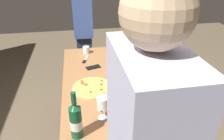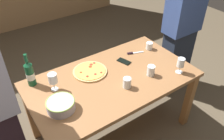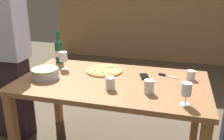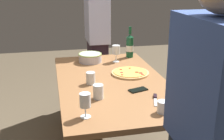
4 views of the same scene
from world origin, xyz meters
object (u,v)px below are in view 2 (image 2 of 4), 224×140
at_px(wine_glass_near_pizza, 53,79).
at_px(pizza_knife, 133,53).
at_px(serving_bowl, 61,105).
at_px(dining_table, 112,85).
at_px(pizza, 90,71).
at_px(cup_spare, 149,46).
at_px(person_host, 182,29).
at_px(cup_ceramic, 127,83).
at_px(wine_bottle, 30,73).
at_px(cell_phone, 124,61).
at_px(wine_glass_by_bottle, 181,63).
at_px(cup_amber, 151,71).

height_order(wine_glass_near_pizza, pizza_knife, wine_glass_near_pizza).
distance_m(serving_bowl, wine_glass_near_pizza, 0.27).
distance_m(dining_table, pizza, 0.26).
bearing_deg(cup_spare, person_host, 0.32).
xyz_separation_m(cup_ceramic, person_host, (1.13, 0.38, 0.04)).
distance_m(wine_glass_near_pizza, cup_spare, 1.17).
bearing_deg(person_host, pizza, -9.59).
height_order(pizza_knife, person_host, person_host).
bearing_deg(pizza_knife, person_host, -1.99).
xyz_separation_m(wine_bottle, cell_phone, (0.92, -0.19, -0.12)).
bearing_deg(dining_table, wine_bottle, 152.81).
relative_size(dining_table, serving_bowl, 6.75).
relative_size(pizza, person_host, 0.20).
height_order(cell_phone, person_host, person_host).
xyz_separation_m(cup_ceramic, pizza_knife, (0.40, 0.41, -0.04)).
distance_m(wine_glass_by_bottle, cup_amber, 0.30).
xyz_separation_m(serving_bowl, person_host, (1.73, 0.30, 0.04)).
distance_m(pizza, person_host, 1.29).
xyz_separation_m(pizza, cup_spare, (0.77, -0.00, 0.03)).
height_order(wine_bottle, pizza_knife, wine_bottle).
xyz_separation_m(dining_table, pizza_knife, (0.44, 0.22, 0.10)).
relative_size(serving_bowl, cup_spare, 2.93).
xyz_separation_m(serving_bowl, cup_ceramic, (0.61, -0.08, 0.00)).
xyz_separation_m(cell_phone, pizza_knife, (0.18, 0.07, 0.00)).
xyz_separation_m(wine_glass_near_pizza, wine_glass_by_bottle, (1.12, -0.46, -0.01)).
bearing_deg(cup_spare, cup_ceramic, -147.98).
distance_m(dining_table, wine_bottle, 0.77).
bearing_deg(cup_ceramic, wine_glass_by_bottle, -11.57).
height_order(serving_bowl, wine_glass_by_bottle, wine_glass_by_bottle).
xyz_separation_m(cup_spare, cell_phone, (-0.39, -0.04, -0.04)).
distance_m(serving_bowl, cell_phone, 0.87).
height_order(dining_table, pizza_knife, pizza_knife).
distance_m(serving_bowl, wine_glass_by_bottle, 1.19).
relative_size(wine_glass_near_pizza, cup_ceramic, 1.74).
bearing_deg(pizza, wine_bottle, 164.94).
height_order(serving_bowl, pizza_knife, serving_bowl).
bearing_deg(cup_amber, dining_table, 152.44).
bearing_deg(wine_glass_near_pizza, cup_spare, 1.88).
bearing_deg(cup_ceramic, cell_phone, 56.97).
bearing_deg(pizza_knife, cup_spare, -7.74).
xyz_separation_m(cell_phone, person_host, (0.91, 0.05, 0.09)).
height_order(serving_bowl, wine_glass_near_pizza, wine_glass_near_pizza).
xyz_separation_m(wine_glass_by_bottle, pizza_knife, (-0.16, 0.52, -0.10)).
xyz_separation_m(dining_table, wine_glass_by_bottle, (0.60, -0.30, 0.20)).
relative_size(dining_table, wine_glass_by_bottle, 9.95).
height_order(wine_glass_near_pizza, cup_amber, wine_glass_near_pizza).
relative_size(dining_table, cup_spare, 19.79).
distance_m(wine_glass_near_pizza, cup_ceramic, 0.66).
bearing_deg(pizza, cup_amber, -38.63).
distance_m(cup_ceramic, person_host, 1.19).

